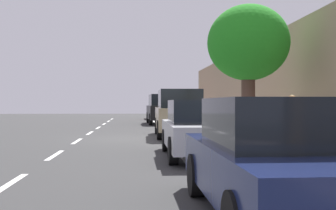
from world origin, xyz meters
TOP-DOWN VIEW (x-y plane):
  - ground at (0.00, 0.00)m, footprint 74.42×74.42m
  - sidewalk at (3.76, 0.00)m, footprint 3.04×46.51m
  - curb_edge at (2.16, 0.00)m, footprint 0.16×46.51m
  - lane_stripe_centre at (-2.79, -1.16)m, footprint 0.14×44.20m
  - lane_stripe_bike_edge at (0.69, 0.00)m, footprint 0.12×46.51m
  - building_facade at (5.53, 0.00)m, footprint 0.50×46.51m
  - parked_sedan_dark_blue_nearest at (1.23, -12.06)m, footprint 1.86×4.41m
  - parked_sedan_silver_second at (1.14, -6.00)m, footprint 1.85×4.41m
  - parked_suv_tan_mid at (1.23, 0.72)m, footprint 2.01×4.72m
  - parked_suv_black_far at (1.12, 11.21)m, footprint 2.09×4.76m
  - parked_sedan_red_farthest at (1.20, 19.29)m, footprint 1.93×4.45m
  - bicycle_at_curb at (1.69, 6.56)m, footprint 1.25×1.25m
  - cyclist_with_backpack at (1.92, 6.12)m, footprint 0.52×0.56m
  - street_tree_mid_block at (3.09, -3.61)m, footprint 2.67×2.67m
  - pedestrian_on_phone at (4.20, -4.58)m, footprint 0.60×0.33m
  - fire_hydrant at (2.59, 9.01)m, footprint 0.22×0.22m

SIDE VIEW (x-z plane):
  - ground at x=0.00m, z-range 0.00..0.00m
  - lane_stripe_bike_edge at x=0.69m, z-range 0.00..0.01m
  - lane_stripe_centre at x=-2.79m, z-range 0.00..0.01m
  - sidewalk at x=3.76m, z-range 0.00..0.14m
  - curb_edge at x=2.16m, z-range 0.00..0.14m
  - bicycle_at_curb at x=1.69m, z-range 0.00..0.74m
  - fire_hydrant at x=2.59m, z-range 0.14..0.98m
  - parked_sedan_dark_blue_nearest at x=1.23m, z-range -0.01..1.51m
  - parked_sedan_silver_second at x=1.14m, z-range -0.01..1.51m
  - parked_sedan_red_farthest at x=1.20m, z-range -0.01..1.51m
  - pedestrian_on_phone at x=4.20m, z-range 0.23..1.78m
  - parked_suv_tan_mid at x=1.23m, z-range 0.03..2.02m
  - parked_suv_black_far at x=1.12m, z-range 0.03..2.02m
  - cyclist_with_backpack at x=1.92m, z-range 0.20..1.97m
  - building_facade at x=5.53m, z-range 0.00..4.45m
  - street_tree_mid_block at x=3.09m, z-range 1.10..5.61m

